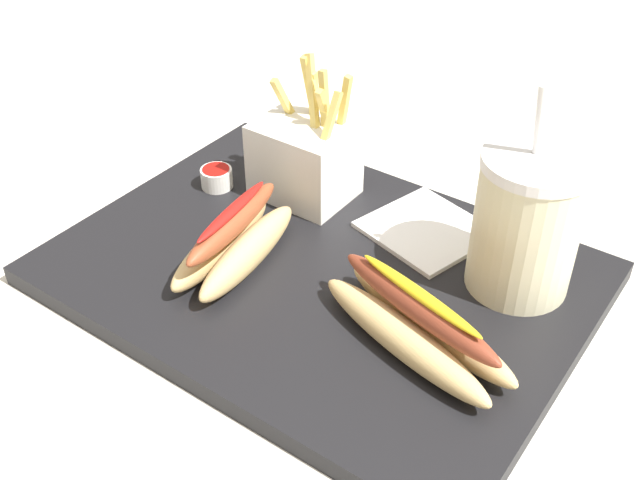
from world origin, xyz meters
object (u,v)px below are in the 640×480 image
at_px(ketchup_cup_1, 217,177).
at_px(hot_dog_2, 417,324).
at_px(fries_basket, 305,158).
at_px(soda_cup, 527,223).
at_px(hot_dog_1, 234,241).
at_px(napkin_stack, 426,230).

bearing_deg(ketchup_cup_1, hot_dog_2, 163.79).
relative_size(fries_basket, ketchup_cup_1, 4.38).
bearing_deg(soda_cup, ketchup_cup_1, 6.23).
bearing_deg(hot_dog_1, soda_cup, -151.45).
relative_size(ketchup_cup_1, napkin_stack, 0.31).
bearing_deg(ketchup_cup_1, soda_cup, -173.77).
distance_m(soda_cup, fries_basket, 0.25).
distance_m(soda_cup, ketchup_cup_1, 0.34).
xyz_separation_m(fries_basket, hot_dog_2, (-0.21, 0.13, -0.02)).
height_order(fries_basket, hot_dog_1, fries_basket).
xyz_separation_m(soda_cup, hot_dog_2, (0.04, 0.12, -0.05)).
height_order(hot_dog_2, ketchup_cup_1, hot_dog_2).
height_order(ketchup_cup_1, napkin_stack, ketchup_cup_1).
distance_m(soda_cup, napkin_stack, 0.13).
distance_m(fries_basket, hot_dog_2, 0.25).
height_order(soda_cup, ketchup_cup_1, soda_cup).
distance_m(hot_dog_1, ketchup_cup_1, 0.14).
distance_m(hot_dog_1, napkin_stack, 0.20).
xyz_separation_m(soda_cup, hot_dog_1, (0.23, 0.13, -0.04)).
relative_size(hot_dog_2, ketchup_cup_1, 5.74).
bearing_deg(hot_dog_2, soda_cup, -106.06).
bearing_deg(soda_cup, napkin_stack, -12.18).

